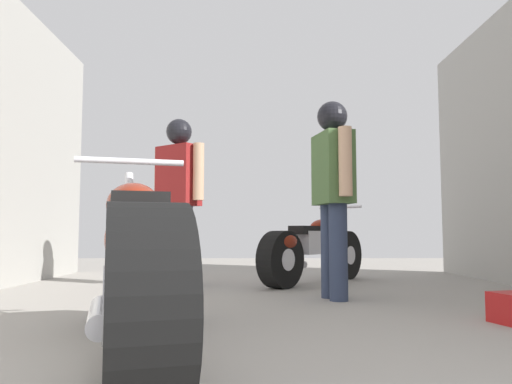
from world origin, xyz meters
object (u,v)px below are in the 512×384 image
motorcycle_black_naked (313,250)px  mechanic_in_blue (178,185)px  motorcycle_maroon_cruiser (134,265)px  mechanic_with_helmet (333,179)px

motorcycle_black_naked → mechanic_in_blue: (-1.50, -0.28, 0.71)m
motorcycle_maroon_cruiser → motorcycle_black_naked: size_ratio=1.34×
motorcycle_maroon_cruiser → motorcycle_black_naked: 3.58m
mechanic_in_blue → mechanic_with_helmet: bearing=-35.5°
motorcycle_maroon_cruiser → mechanic_with_helmet: size_ratio=1.26×
motorcycle_maroon_cruiser → mechanic_in_blue: mechanic_in_blue is taller
mechanic_in_blue → mechanic_with_helmet: size_ratio=1.05×
mechanic_with_helmet → motorcycle_maroon_cruiser: bearing=-122.2°
motorcycle_black_naked → motorcycle_maroon_cruiser: bearing=-110.3°
motorcycle_black_naked → mechanic_with_helmet: 1.51m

